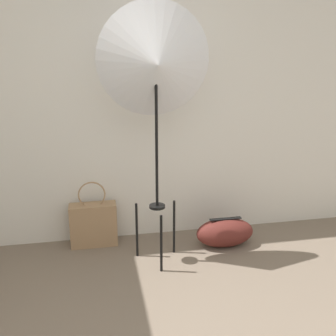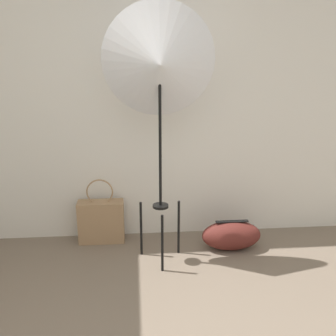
{
  "view_description": "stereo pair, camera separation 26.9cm",
  "coord_description": "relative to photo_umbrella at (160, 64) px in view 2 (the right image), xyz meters",
  "views": [
    {
      "loc": [
        -0.27,
        -0.78,
        1.63
      ],
      "look_at": [
        0.21,
        1.75,
        0.84
      ],
      "focal_mm": 42.0,
      "sensor_mm": 36.0,
      "label": 1
    },
    {
      "loc": [
        -0.01,
        -0.81,
        1.63
      ],
      "look_at": [
        0.21,
        1.75,
        0.84
      ],
      "focal_mm": 42.0,
      "sensor_mm": 36.0,
      "label": 2
    }
  ],
  "objects": [
    {
      "name": "wall_back",
      "position": [
        -0.18,
        0.5,
        -0.23
      ],
      "size": [
        8.0,
        0.05,
        2.6
      ],
      "color": "silver",
      "rests_on": "ground_plane"
    },
    {
      "name": "photo_umbrella",
      "position": [
        0.0,
        0.0,
        0.0
      ],
      "size": [
        0.83,
        0.35,
        1.96
      ],
      "color": "black",
      "rests_on": "ground_plane"
    },
    {
      "name": "tote_bag",
      "position": [
        -0.5,
        0.35,
        -1.33
      ],
      "size": [
        0.39,
        0.15,
        0.57
      ],
      "color": "#9E7A56",
      "rests_on": "ground_plane"
    },
    {
      "name": "duffel_bag",
      "position": [
        0.6,
        0.12,
        -1.4
      ],
      "size": [
        0.5,
        0.25,
        0.26
      ],
      "color": "#5B231E",
      "rests_on": "ground_plane"
    }
  ]
}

